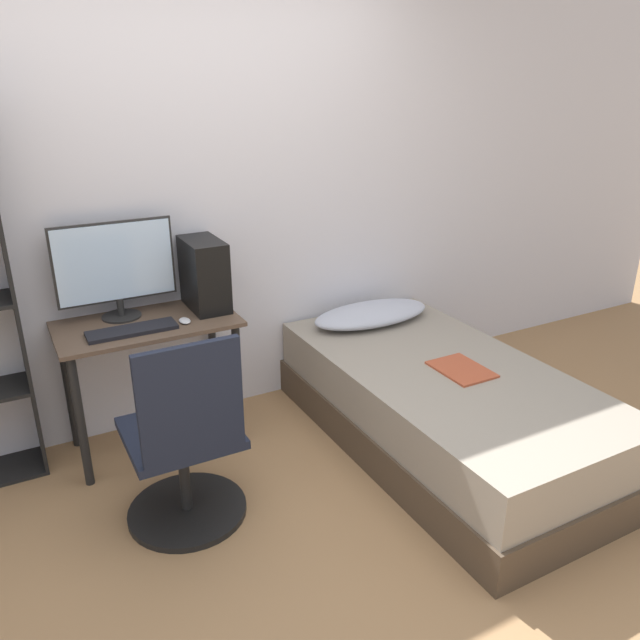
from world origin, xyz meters
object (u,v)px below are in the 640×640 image
at_px(monitor, 115,266).
at_px(keyboard, 132,330).
at_px(office_chair, 186,454).
at_px(pc_tower, 204,274).
at_px(bed, 443,406).

distance_m(monitor, keyboard, 0.36).
distance_m(office_chair, monitor, 1.07).
bearing_deg(pc_tower, office_chair, -116.47).
bearing_deg(office_chair, monitor, 93.72).
bearing_deg(keyboard, monitor, 90.37).
relative_size(bed, monitor, 3.29).
distance_m(bed, keyboard, 1.69).
bearing_deg(keyboard, bed, -23.57).
height_order(bed, monitor, monitor).
relative_size(bed, pc_tower, 5.24).
xyz_separation_m(bed, keyboard, (-1.48, 0.64, 0.51)).
relative_size(office_chair, pc_tower, 2.50).
height_order(monitor, keyboard, monitor).
bearing_deg(monitor, keyboard, -89.63).
bearing_deg(monitor, bed, -30.76).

